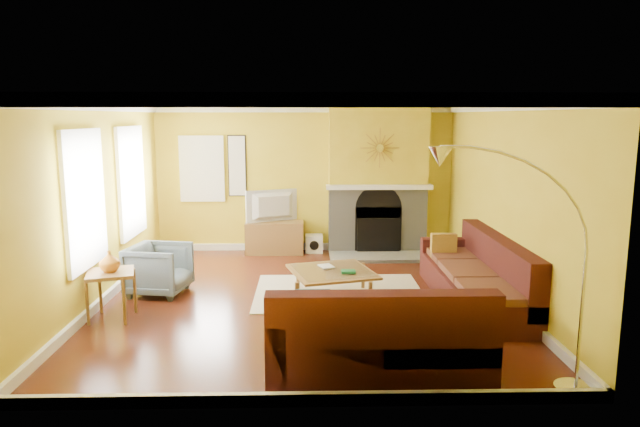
{
  "coord_description": "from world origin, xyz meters",
  "views": [
    {
      "loc": [
        0.03,
        -7.62,
        2.51
      ],
      "look_at": [
        0.23,
        0.4,
        1.14
      ],
      "focal_mm": 32.0,
      "sensor_mm": 36.0,
      "label": 1
    }
  ],
  "objects_px": {
    "coffee_table": "(332,285)",
    "media_console": "(275,237)",
    "side_table": "(112,295)",
    "armchair": "(159,269)",
    "sectional_sofa": "(399,282)",
    "arc_lamp": "(516,275)"
  },
  "relations": [
    {
      "from": "sectional_sofa",
      "to": "arc_lamp",
      "type": "distance_m",
      "value": 2.27
    },
    {
      "from": "coffee_table",
      "to": "media_console",
      "type": "xyz_separation_m",
      "value": [
        -0.94,
        2.76,
        0.08
      ]
    },
    {
      "from": "coffee_table",
      "to": "armchair",
      "type": "distance_m",
      "value": 2.48
    },
    {
      "from": "coffee_table",
      "to": "side_table",
      "type": "xyz_separation_m",
      "value": [
        -2.79,
        -0.7,
        0.09
      ]
    },
    {
      "from": "side_table",
      "to": "arc_lamp",
      "type": "height_order",
      "value": "arc_lamp"
    },
    {
      "from": "side_table",
      "to": "coffee_table",
      "type": "bearing_deg",
      "value": 14.08
    },
    {
      "from": "armchair",
      "to": "side_table",
      "type": "xyz_separation_m",
      "value": [
        -0.34,
        -1.02,
        -0.06
      ]
    },
    {
      "from": "media_console",
      "to": "armchair",
      "type": "bearing_deg",
      "value": -121.78
    },
    {
      "from": "media_console",
      "to": "side_table",
      "type": "xyz_separation_m",
      "value": [
        -1.85,
        -3.45,
        0.01
      ]
    },
    {
      "from": "coffee_table",
      "to": "side_table",
      "type": "relative_size",
      "value": 1.75
    },
    {
      "from": "sectional_sofa",
      "to": "media_console",
      "type": "height_order",
      "value": "sectional_sofa"
    },
    {
      "from": "sectional_sofa",
      "to": "arc_lamp",
      "type": "xyz_separation_m",
      "value": [
        0.69,
        -2.05,
        0.68
      ]
    },
    {
      "from": "coffee_table",
      "to": "media_console",
      "type": "height_order",
      "value": "media_console"
    },
    {
      "from": "arc_lamp",
      "to": "sectional_sofa",
      "type": "bearing_deg",
      "value": 108.59
    },
    {
      "from": "coffee_table",
      "to": "armchair",
      "type": "height_order",
      "value": "armchair"
    },
    {
      "from": "arc_lamp",
      "to": "side_table",
      "type": "bearing_deg",
      "value": 154.23
    },
    {
      "from": "armchair",
      "to": "side_table",
      "type": "relative_size",
      "value": 1.3
    },
    {
      "from": "armchair",
      "to": "media_console",
      "type": "bearing_deg",
      "value": -21.56
    },
    {
      "from": "sectional_sofa",
      "to": "media_console",
      "type": "relative_size",
      "value": 3.68
    },
    {
      "from": "armchair",
      "to": "side_table",
      "type": "bearing_deg",
      "value": 171.95
    },
    {
      "from": "sectional_sofa",
      "to": "media_console",
      "type": "distance_m",
      "value": 3.89
    },
    {
      "from": "sectional_sofa",
      "to": "armchair",
      "type": "distance_m",
      "value": 3.43
    }
  ]
}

